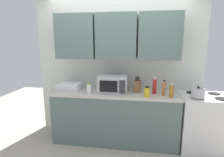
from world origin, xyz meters
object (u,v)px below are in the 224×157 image
bottle_yellow_mustard (147,92)px  bottle_amber_vinegar (171,91)px  kettle (198,93)px  knife_block (137,86)px  bottle_white_jar (89,89)px  bottle_spice_jar (164,88)px  stove_range (203,122)px  bottle_red_sauce (155,86)px  dish_rack (70,87)px  microwave (113,84)px

bottle_yellow_mustard → bottle_amber_vinegar: bearing=9.1°
kettle → knife_block: size_ratio=0.69×
bottle_white_jar → bottle_spice_jar: size_ratio=0.62×
kettle → bottle_yellow_mustard: kettle is taller
kettle → bottle_yellow_mustard: size_ratio=1.14×
stove_range → bottle_red_sauce: (-0.80, -0.00, 0.58)m
bottle_yellow_mustard → bottle_spice_jar: bottle_spice_jar is taller
bottle_amber_vinegar → knife_block: bearing=160.2°
dish_rack → knife_block: bearing=1.3°
stove_range → dish_rack: dish_rack is taller
bottle_white_jar → bottle_spice_jar: bearing=2.7°
microwave → dish_rack: 0.79m
bottle_red_sauce → bottle_yellow_mustard: 0.24m
knife_block → bottle_amber_vinegar: bearing=-19.8°
kettle → bottle_yellow_mustard: bearing=-175.3°
bottle_white_jar → microwave: bearing=19.5°
bottle_spice_jar → knife_block: bearing=163.7°
stove_range → knife_block: size_ratio=3.25×
stove_range → knife_block: bearing=177.6°
stove_range → bottle_spice_jar: bottle_spice_jar is taller
kettle → dish_rack: kettle is taller
microwave → bottle_amber_vinegar: (0.93, -0.15, -0.04)m
knife_block → bottle_white_jar: size_ratio=1.78×
bottle_white_jar → bottle_yellow_mustard: bottle_yellow_mustard is taller
bottle_yellow_mustard → bottle_spice_jar: bearing=25.5°
bottle_white_jar → bottle_yellow_mustard: (0.94, -0.07, 0.01)m
bottle_white_jar → bottle_amber_vinegar: bearing=-0.4°
bottle_yellow_mustard → bottle_amber_vinegar: 0.38m
bottle_red_sauce → bottle_amber_vinegar: bearing=-29.5°
microwave → bottle_amber_vinegar: 0.94m
kettle → bottle_red_sauce: 0.65m
dish_rack → bottle_spice_jar: (1.60, -0.10, 0.06)m
knife_block → bottle_spice_jar: knife_block is taller
knife_block → bottle_spice_jar: bearing=-16.3°
stove_range → kettle: kettle is taller
bottle_yellow_mustard → bottle_amber_vinegar: bottle_amber_vinegar is taller
dish_rack → bottle_red_sauce: bearing=-0.9°
kettle → knife_block: (-0.91, 0.19, 0.02)m
kettle → bottle_spice_jar: (-0.50, 0.06, 0.04)m
bottle_yellow_mustard → bottle_amber_vinegar: size_ratio=0.78×
knife_block → bottle_white_jar: knife_block is taller
microwave → bottle_white_jar: 0.41m
knife_block → bottle_red_sauce: bearing=-10.2°
microwave → bottle_spice_jar: size_ratio=1.90×
knife_block → bottle_red_sauce: 0.28m
kettle → bottle_amber_vinegar: bottle_amber_vinegar is taller
kettle → bottle_spice_jar: size_ratio=0.76×
kettle → bottle_red_sauce: bottle_red_sauce is taller
bottle_red_sauce → bottle_spice_jar: bearing=-27.5°
dish_rack → knife_block: size_ratio=1.35×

